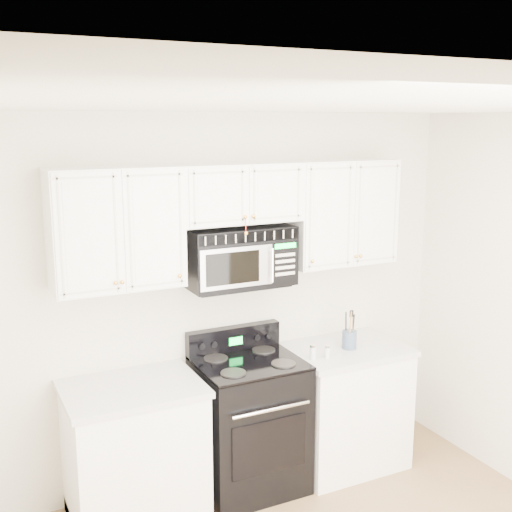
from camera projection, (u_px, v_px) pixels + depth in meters
room at (378, 390)px, 3.01m from camera, size 3.51×3.51×2.61m
base_cabinet_left at (135, 458)px, 4.11m from camera, size 0.86×0.65×0.92m
base_cabinet_right at (343, 409)px, 4.80m from camera, size 0.86×0.65×0.92m
range at (249, 422)px, 4.47m from camera, size 0.70×0.64×1.11m
upper_cabinets at (237, 214)px, 4.27m from camera, size 2.44×0.37×0.75m
microwave at (239, 256)px, 4.31m from camera, size 0.72×0.41×0.40m
utensil_crock at (349, 339)px, 4.65m from camera, size 0.11×0.11×0.29m
shaker_salt at (313, 352)px, 4.43m from camera, size 0.05×0.05×0.11m
shaker_pepper at (327, 352)px, 4.46m from camera, size 0.04×0.04×0.09m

